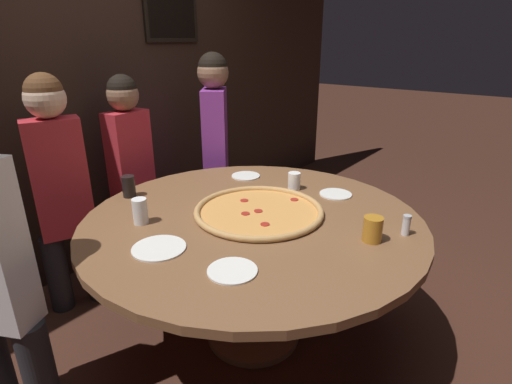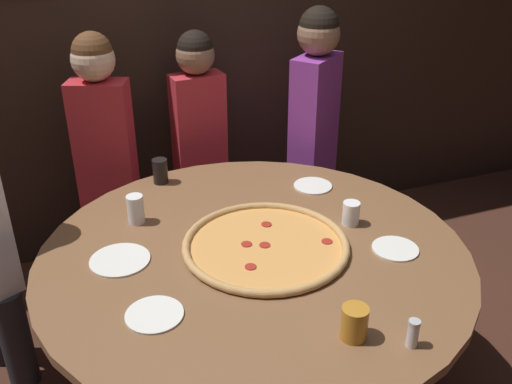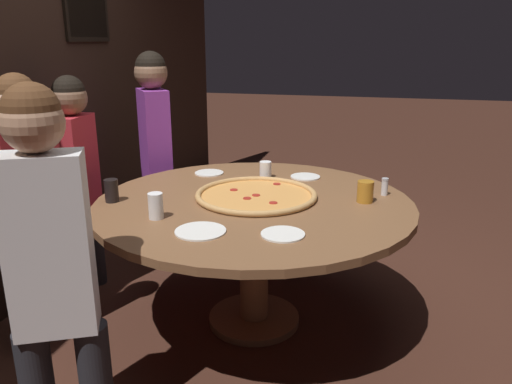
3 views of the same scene
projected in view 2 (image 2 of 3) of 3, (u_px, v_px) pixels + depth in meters
back_wall at (162, 32)px, 3.19m from camera, size 6.40×0.08×2.60m
dining_table at (254, 275)px, 2.31m from camera, size 1.70×1.70×0.74m
giant_pizza at (265, 244)px, 2.26m from camera, size 0.67×0.67×0.03m
drink_cup_far_right at (136, 209)px, 2.42m from camera, size 0.07×0.07×0.13m
drink_cup_beside_pizza at (351, 213)px, 2.41m from camera, size 0.07×0.07×0.10m
drink_cup_centre_back at (160, 171)px, 2.76m from camera, size 0.07×0.07×0.12m
drink_cup_near_right at (354, 323)px, 1.78m from camera, size 0.09×0.09×0.11m
white_plate_beside_cup at (395, 249)px, 2.25m from camera, size 0.18×0.18×0.01m
white_plate_left_side at (120, 260)px, 2.18m from camera, size 0.23×0.23×0.01m
white_plate_near_front at (313, 186)px, 2.74m from camera, size 0.18×0.18×0.01m
white_plate_far_back at (154, 315)px, 1.90m from camera, size 0.20×0.20×0.01m
condiment_shaker at (413, 333)px, 1.75m from camera, size 0.04×0.04×0.10m
diner_side_right at (105, 151)px, 2.96m from camera, size 0.38×0.26×1.42m
diner_side_left at (314, 126)px, 3.17m from camera, size 0.38×0.34×1.49m
diner_far_left at (199, 137)px, 3.21m from camera, size 0.35×0.21×1.37m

